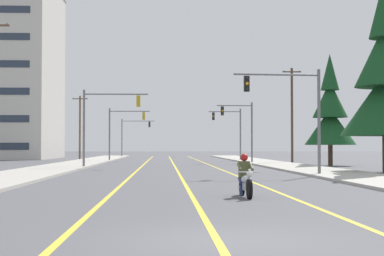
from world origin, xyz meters
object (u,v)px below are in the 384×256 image
object	(u,v)px
traffic_signal_mid_left	(121,126)
utility_pole_left_far	(80,126)
motorcycle_with_rider	(245,180)
traffic_signal_mid_right	(242,124)
traffic_signal_near_right	(294,105)
utility_pole_right_far	(292,113)
conifer_tree_right_verge_far	(330,114)
traffic_signal_far_left	(131,132)
traffic_signal_far_right	(231,127)
traffic_signal_near_left	(103,116)

from	to	relation	value
traffic_signal_mid_left	utility_pole_left_far	size ratio (longest dim) A/B	0.72
motorcycle_with_rider	traffic_signal_mid_right	bearing A→B (deg)	82.67
motorcycle_with_rider	traffic_signal_near_right	bearing A→B (deg)	71.40
motorcycle_with_rider	utility_pole_right_far	xyz separation A→B (m)	(10.99, 43.66, 4.67)
conifer_tree_right_verge_far	utility_pole_right_far	bearing A→B (deg)	95.15
traffic_signal_mid_right	traffic_signal_mid_left	size ratio (longest dim) A/B	1.00
traffic_signal_near_right	utility_pole_right_far	world-z (taller)	utility_pole_right_far
traffic_signal_far_left	utility_pole_left_far	size ratio (longest dim) A/B	0.72
traffic_signal_far_right	utility_pole_right_far	bearing A→B (deg)	-52.70
traffic_signal_far_right	traffic_signal_far_left	bearing A→B (deg)	116.06
utility_pole_left_far	conifer_tree_right_verge_far	distance (m)	39.47
traffic_signal_mid_right	traffic_signal_far_left	size ratio (longest dim) A/B	1.00
motorcycle_with_rider	traffic_signal_near_right	xyz separation A→B (m)	(4.82, 14.33, 3.53)
traffic_signal_near_left	utility_pole_left_far	bearing A→B (deg)	100.74
motorcycle_with_rider	traffic_signal_mid_left	world-z (taller)	traffic_signal_mid_left
traffic_signal_near_left	traffic_signal_mid_left	distance (m)	23.17
traffic_signal_near_right	traffic_signal_near_left	bearing A→B (deg)	132.65
traffic_signal_far_left	traffic_signal_mid_right	bearing A→B (deg)	-70.71
traffic_signal_near_right	utility_pole_right_far	distance (m)	29.99
motorcycle_with_rider	traffic_signal_far_right	world-z (taller)	traffic_signal_far_right
conifer_tree_right_verge_far	utility_pole_left_far	bearing A→B (deg)	131.34
traffic_signal_near_right	traffic_signal_mid_right	distance (m)	26.26
motorcycle_with_rider	traffic_signal_near_right	world-z (taller)	traffic_signal_near_right
motorcycle_with_rider	utility_pole_left_far	bearing A→B (deg)	102.77
traffic_signal_near_right	traffic_signal_far_left	size ratio (longest dim) A/B	1.00
traffic_signal_near_right	traffic_signal_far_left	xyz separation A→B (m)	(-12.79, 63.95, 0.02)
traffic_signal_far_left	traffic_signal_far_right	bearing A→B (deg)	-63.94
traffic_signal_near_right	traffic_signal_mid_left	bearing A→B (deg)	108.91
traffic_signal_mid_right	utility_pole_right_far	size ratio (longest dim) A/B	0.61
traffic_signal_mid_right	utility_pole_right_far	xyz separation A→B (m)	(5.77, 3.07, 1.24)
traffic_signal_mid_left	traffic_signal_far_right	xyz separation A→B (m)	(13.04, 0.15, -0.06)
traffic_signal_near_left	utility_pole_right_far	bearing A→B (deg)	40.56
motorcycle_with_rider	traffic_signal_mid_right	size ratio (longest dim) A/B	0.35
conifer_tree_right_verge_far	traffic_signal_near_left	bearing A→B (deg)	-166.46
traffic_signal_mid_right	traffic_signal_mid_left	xyz separation A→B (m)	(-12.94, 10.36, 0.08)
motorcycle_with_rider	traffic_signal_near_left	distance (m)	29.00
traffic_signal_mid_right	utility_pole_left_far	bearing A→B (deg)	131.87
utility_pole_left_far	conifer_tree_right_verge_far	size ratio (longest dim) A/B	0.86
traffic_signal_mid_right	traffic_signal_far_right	world-z (taller)	same
motorcycle_with_rider	traffic_signal_near_left	bearing A→B (deg)	105.23
utility_pole_left_far	traffic_signal_near_left	bearing A→B (deg)	-79.26
motorcycle_with_rider	conifer_tree_right_verge_far	xyz separation A→B (m)	(11.99, 32.49, 3.97)
traffic_signal_near_right	utility_pole_right_far	xyz separation A→B (m)	(6.16, 29.33, 1.14)
traffic_signal_near_left	utility_pole_left_far	xyz separation A→B (m)	(-6.51, 34.34, 0.38)
traffic_signal_far_left	utility_pole_right_far	bearing A→B (deg)	-61.30
traffic_signal_mid_right	conifer_tree_right_verge_far	xyz separation A→B (m)	(6.77, -8.10, 0.54)
motorcycle_with_rider	traffic_signal_far_left	distance (m)	78.76
traffic_signal_near_left	utility_pole_right_far	size ratio (longest dim) A/B	0.61
utility_pole_right_far	utility_pole_left_far	world-z (taller)	utility_pole_right_far
traffic_signal_mid_left	utility_pole_left_far	world-z (taller)	utility_pole_left_far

